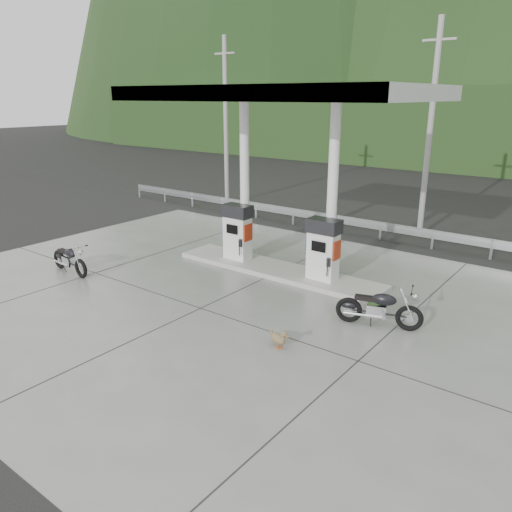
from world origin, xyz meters
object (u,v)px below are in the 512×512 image
Objects in this scene: motorcycle_right at (379,308)px; duck at (278,339)px; motorcycle_left at (69,260)px; gas_pump_right at (323,249)px; gas_pump_left at (237,232)px.

motorcycle_right is 3.48× the size of duck.
gas_pump_right is at bearing 35.35° from motorcycle_left.
duck is at bearing 4.54° from motorcycle_left.
gas_pump_left and gas_pump_right have the same top height.
motorcycle_left is 9.52m from motorcycle_right.
motorcycle_right reaches higher than motorcycle_left.
gas_pump_right is 0.99× the size of motorcycle_left.
motorcycle_left is 0.94× the size of motorcycle_right.
gas_pump_left is 0.99× the size of motorcycle_left.
motorcycle_right is (5.72, -1.68, -0.59)m from gas_pump_left.
motorcycle_left is 3.28× the size of duck.
motorcycle_right reaches higher than duck.
gas_pump_left reaches higher than motorcycle_right.
motorcycle_right is (2.52, -1.68, -0.59)m from gas_pump_right.
motorcycle_right is (9.25, 2.26, 0.03)m from motorcycle_left.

